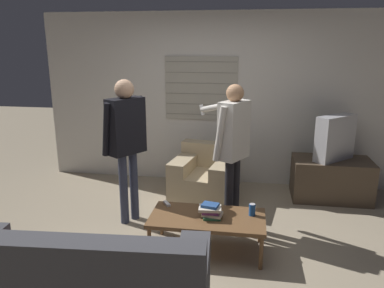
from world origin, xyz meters
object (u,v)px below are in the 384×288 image
at_px(spare_remote, 167,204).
at_px(coffee_table, 207,219).
at_px(armchair_beige, 205,177).
at_px(tv, 335,138).
at_px(person_left_standing, 126,133).
at_px(person_right_standing, 233,140).
at_px(book_stack, 211,211).
at_px(soda_can, 252,210).

bearing_deg(spare_remote, coffee_table, -58.70).
height_order(armchair_beige, tv, tv).
bearing_deg(person_left_standing, person_right_standing, -56.22).
height_order(armchair_beige, book_stack, armchair_beige).
bearing_deg(book_stack, soda_can, 16.35).
relative_size(tv, person_right_standing, 0.36).
distance_m(tv, spare_remote, 2.49).
bearing_deg(tv, coffee_table, 3.52).
relative_size(coffee_table, person_left_standing, 0.69).
bearing_deg(spare_remote, armchair_beige, 41.70).
distance_m(coffee_table, tv, 2.29).
xyz_separation_m(armchair_beige, person_right_standing, (0.40, -0.80, 0.75)).
height_order(coffee_table, book_stack, book_stack).
xyz_separation_m(tv, person_left_standing, (-2.55, -1.08, 0.22)).
xyz_separation_m(tv, book_stack, (-1.49, -1.65, -0.41)).
bearing_deg(person_left_standing, tv, -33.47).
bearing_deg(book_stack, tv, 47.90).
bearing_deg(coffee_table, book_stack, -30.76).
relative_size(coffee_table, tv, 1.93).
xyz_separation_m(armchair_beige, coffee_table, (0.19, -1.34, 0.04)).
height_order(person_right_standing, soda_can, person_right_standing).
distance_m(armchair_beige, coffee_table, 1.36).
distance_m(armchair_beige, spare_remote, 1.16).
bearing_deg(book_stack, coffee_table, 149.24).
xyz_separation_m(person_right_standing, spare_remote, (-0.68, -0.33, -0.66)).
bearing_deg(soda_can, coffee_table, -167.71).
xyz_separation_m(armchair_beige, person_left_standing, (-0.83, -0.80, 0.79)).
xyz_separation_m(book_stack, soda_can, (0.41, 0.12, -0.01)).
bearing_deg(person_right_standing, spare_remote, 144.55).
relative_size(armchair_beige, person_right_standing, 0.56).
height_order(armchair_beige, person_left_standing, person_left_standing).
bearing_deg(soda_can, tv, 54.82).
bearing_deg(armchair_beige, person_right_standing, 126.31).
xyz_separation_m(coffee_table, soda_can, (0.45, 0.10, 0.10)).
relative_size(armchair_beige, book_stack, 3.71).
distance_m(coffee_table, soda_can, 0.47).
distance_m(person_left_standing, book_stack, 1.36).
xyz_separation_m(book_stack, spare_remote, (-0.51, 0.24, -0.06)).
relative_size(person_left_standing, soda_can, 13.59).
height_order(armchair_beige, coffee_table, armchair_beige).
bearing_deg(person_left_standing, book_stack, -84.55).
bearing_deg(book_stack, person_left_standing, 151.96).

